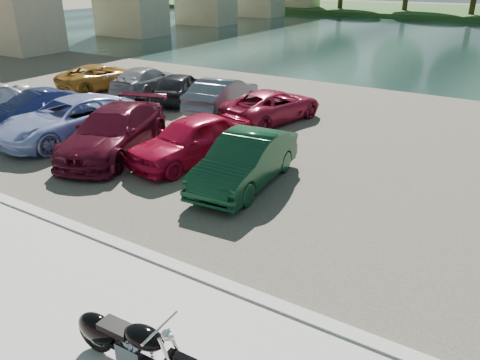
# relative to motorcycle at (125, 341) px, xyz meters

# --- Properties ---
(ground) EXTENTS (200.00, 200.00, 0.00)m
(ground) POSITION_rel_motorcycle_xyz_m (-0.92, 0.41, -0.56)
(ground) COLOR #595447
(ground) RESTS_ON ground
(kerb) EXTENTS (60.00, 0.30, 0.14)m
(kerb) POSITION_rel_motorcycle_xyz_m (-0.92, 2.41, -0.49)
(kerb) COLOR #BAB7AF
(kerb) RESTS_ON ground
(parking_lot) EXTENTS (60.00, 18.00, 0.04)m
(parking_lot) POSITION_rel_motorcycle_xyz_m (-0.92, 11.41, -0.54)
(parking_lot) COLOR #433F36
(parking_lot) RESTS_ON ground
(river) EXTENTS (120.00, 40.00, 0.00)m
(river) POSITION_rel_motorcycle_xyz_m (-0.92, 40.41, -0.56)
(river) COLOR #1A2F2D
(river) RESTS_ON ground
(motorcycle) EXTENTS (2.33, 0.75, 1.05)m
(motorcycle) POSITION_rel_motorcycle_xyz_m (0.00, 0.00, 0.00)
(motorcycle) COLOR black
(motorcycle) RESTS_ON promenade
(car_1) EXTENTS (1.97, 3.93, 1.24)m
(car_1) POSITION_rel_motorcycle_xyz_m (-12.07, 7.38, 0.10)
(car_1) COLOR #161E47
(car_1) RESTS_ON parking_lot
(car_2) EXTENTS (3.16, 5.53, 1.45)m
(car_2) POSITION_rel_motorcycle_xyz_m (-9.30, 6.78, 0.21)
(car_2) COLOR #9DABE4
(car_2) RESTS_ON parking_lot
(car_3) EXTENTS (3.60, 5.51, 1.48)m
(car_3) POSITION_rel_motorcycle_xyz_m (-6.90, 6.55, 0.22)
(car_3) COLOR #4C0A1D
(car_3) RESTS_ON parking_lot
(car_4) EXTENTS (2.52, 4.51, 1.45)m
(car_4) POSITION_rel_motorcycle_xyz_m (-4.33, 7.31, 0.20)
(car_4) COLOR #BE0C34
(car_4) RESTS_ON parking_lot
(car_5) EXTENTS (1.86, 4.41, 1.42)m
(car_5) POSITION_rel_motorcycle_xyz_m (-1.99, 6.69, 0.19)
(car_5) COLOR #0F3720
(car_5) RESTS_ON parking_lot
(car_6) EXTENTS (2.68, 4.68, 1.23)m
(car_6) POSITION_rel_motorcycle_xyz_m (-14.43, 12.96, 0.09)
(car_6) COLOR #BA7F2B
(car_6) RESTS_ON parking_lot
(car_7) EXTENTS (2.52, 4.64, 1.28)m
(car_7) POSITION_rel_motorcycle_xyz_m (-11.79, 13.40, 0.12)
(car_7) COLOR gray
(car_7) RESTS_ON parking_lot
(car_8) EXTENTS (2.70, 4.19, 1.33)m
(car_8) POSITION_rel_motorcycle_xyz_m (-9.34, 13.04, 0.14)
(car_8) COLOR black
(car_8) RESTS_ON parking_lot
(car_9) EXTENTS (1.96, 4.47, 1.43)m
(car_9) POSITION_rel_motorcycle_xyz_m (-6.78, 12.70, 0.19)
(car_9) COLOR slate
(car_9) RESTS_ON parking_lot
(car_10) EXTENTS (3.01, 4.83, 1.25)m
(car_10) POSITION_rel_motorcycle_xyz_m (-4.28, 12.56, 0.10)
(car_10) COLOR #A51B3B
(car_10) RESTS_ON parking_lot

